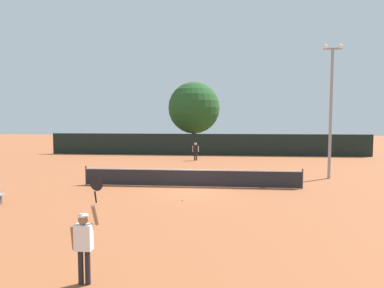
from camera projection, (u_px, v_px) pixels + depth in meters
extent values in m
plane|color=#9E5633|center=(191.00, 187.00, 18.39)|extent=(120.00, 120.00, 0.00)
cube|color=#232328|center=(191.00, 178.00, 18.36)|extent=(11.94, 0.03, 0.91)
cube|color=white|center=(191.00, 170.00, 18.32)|extent=(11.94, 0.04, 0.06)
cylinder|color=#333338|center=(86.00, 175.00, 18.90)|extent=(0.08, 0.08, 1.07)
cylinder|color=#333338|center=(302.00, 179.00, 17.80)|extent=(0.08, 0.08, 1.07)
cube|color=black|center=(206.00, 144.00, 34.45)|extent=(32.94, 0.12, 2.20)
cube|color=white|center=(84.00, 237.00, 7.45)|extent=(0.38, 0.22, 0.58)
sphere|color=#8C6647|center=(83.00, 220.00, 7.42)|extent=(0.22, 0.22, 0.22)
cylinder|color=white|center=(83.00, 216.00, 7.41)|extent=(0.23, 0.23, 0.04)
cylinder|color=black|center=(81.00, 267.00, 7.50)|extent=(0.12, 0.12, 0.79)
cylinder|color=black|center=(88.00, 267.00, 7.49)|extent=(0.12, 0.12, 0.79)
cylinder|color=#8C6647|center=(73.00, 238.00, 7.47)|extent=(0.09, 0.17, 0.56)
cylinder|color=#8C6647|center=(95.00, 215.00, 7.47)|extent=(0.09, 0.31, 0.54)
cylinder|color=black|center=(96.00, 197.00, 7.50)|extent=(0.04, 0.11, 0.28)
ellipsoid|color=black|center=(96.00, 184.00, 7.54)|extent=(0.30, 0.13, 0.36)
cube|color=black|center=(196.00, 149.00, 30.01)|extent=(0.38, 0.22, 0.58)
sphere|color=beige|center=(196.00, 144.00, 29.98)|extent=(0.22, 0.22, 0.22)
cylinder|color=white|center=(196.00, 143.00, 29.98)|extent=(0.23, 0.23, 0.04)
cylinder|color=black|center=(195.00, 156.00, 30.07)|extent=(0.12, 0.12, 0.78)
cylinder|color=black|center=(196.00, 156.00, 30.05)|extent=(0.12, 0.12, 0.78)
cylinder|color=beige|center=(193.00, 149.00, 30.04)|extent=(0.09, 0.17, 0.55)
cylinder|color=beige|center=(198.00, 149.00, 29.99)|extent=(0.09, 0.15, 0.55)
sphere|color=#CCE033|center=(183.00, 200.00, 15.19)|extent=(0.07, 0.07, 0.07)
cylinder|color=gray|center=(331.00, 115.00, 20.64)|extent=(0.18, 0.18, 7.94)
cube|color=gray|center=(333.00, 49.00, 20.35)|extent=(1.10, 0.10, 0.10)
sphere|color=#F2EDCC|center=(325.00, 47.00, 20.38)|extent=(0.28, 0.28, 0.28)
sphere|color=#F2EDCC|center=(340.00, 46.00, 20.29)|extent=(0.28, 0.28, 0.28)
cylinder|color=brown|center=(194.00, 138.00, 40.38)|extent=(0.56, 0.56, 2.75)
sphere|color=#235123|center=(194.00, 108.00, 40.11)|extent=(6.17, 6.17, 6.17)
cube|color=white|center=(183.00, 145.00, 40.94)|extent=(2.36, 4.39, 0.90)
cube|color=#2D333D|center=(183.00, 138.00, 40.58)|extent=(1.94, 2.38, 0.64)
cylinder|color=black|center=(178.00, 146.00, 42.43)|extent=(0.22, 0.60, 0.60)
cylinder|color=black|center=(191.00, 146.00, 42.27)|extent=(0.22, 0.60, 0.60)
cylinder|color=black|center=(175.00, 148.00, 39.65)|extent=(0.22, 0.60, 0.60)
cylinder|color=black|center=(189.00, 148.00, 39.49)|extent=(0.22, 0.60, 0.60)
cube|color=white|center=(229.00, 143.00, 42.82)|extent=(2.20, 4.33, 0.90)
cube|color=#2D333D|center=(229.00, 138.00, 42.46)|extent=(1.86, 2.32, 0.64)
cylinder|color=black|center=(222.00, 145.00, 44.31)|extent=(0.22, 0.60, 0.60)
cylinder|color=black|center=(235.00, 145.00, 44.15)|extent=(0.22, 0.60, 0.60)
cylinder|color=black|center=(222.00, 147.00, 41.53)|extent=(0.22, 0.60, 0.60)
cylinder|color=black|center=(236.00, 147.00, 41.37)|extent=(0.22, 0.60, 0.60)
cube|color=#B7B7BC|center=(284.00, 144.00, 42.54)|extent=(1.98, 4.24, 0.90)
cube|color=#2D333D|center=(284.00, 138.00, 42.19)|extent=(1.74, 2.23, 0.64)
cylinder|color=black|center=(275.00, 145.00, 44.03)|extent=(0.22, 0.60, 0.60)
cylinder|color=black|center=(288.00, 145.00, 43.87)|extent=(0.22, 0.60, 0.60)
cylinder|color=black|center=(279.00, 147.00, 41.25)|extent=(0.22, 0.60, 0.60)
cylinder|color=black|center=(293.00, 147.00, 41.09)|extent=(0.22, 0.60, 0.60)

